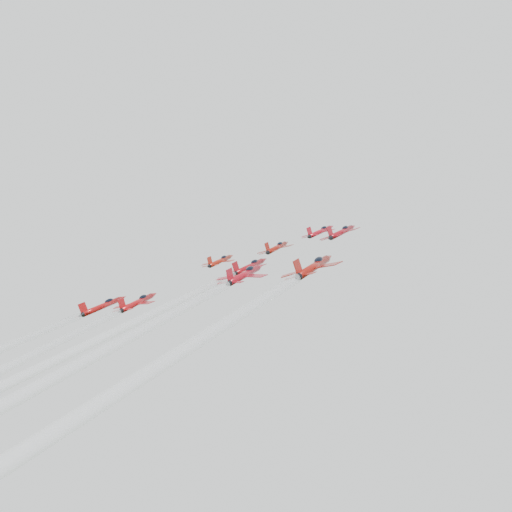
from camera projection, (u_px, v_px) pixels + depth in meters
The scene contains 7 objects.
jet_lead at pixel (320, 231), 140.39m from camera, with size 9.35×12.07×7.28m.
jet_row2_left at pixel (221, 261), 139.26m from camera, with size 9.09×11.73×7.07m.
jet_row2_center at pixel (277, 247), 132.33m from camera, with size 9.35×12.07×7.27m.
jet_row2_right at pixel (342, 232), 125.53m from camera, with size 9.99×12.90×7.77m.
jet_center at pixel (80, 350), 75.21m from camera, with size 9.04×86.57×48.15m.
jet_rear_right at pixel (7, 395), 61.14m from camera, with size 10.18×97.45×54.20m.
jet_rear_farright at pixel (51, 425), 46.05m from camera, with size 10.52×100.68×55.99m.
Camera 1 is at (65.45, -91.24, 130.66)m, focal length 40.00 mm.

